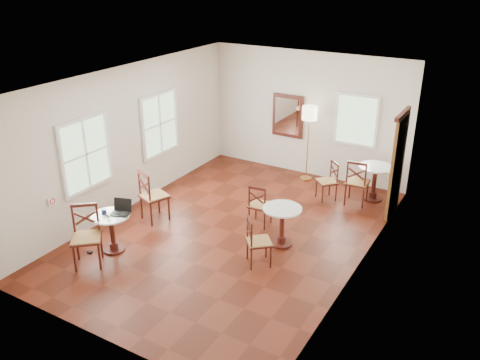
% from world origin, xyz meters
% --- Properties ---
extents(ground, '(7.00, 7.00, 0.00)m').
position_xyz_m(ground, '(0.00, 0.00, 0.00)').
color(ground, '#551B0E').
rests_on(ground, ground).
extents(room_shell, '(5.02, 7.02, 3.01)m').
position_xyz_m(room_shell, '(-0.06, 0.27, 1.89)').
color(room_shell, silver).
rests_on(room_shell, ground).
extents(cafe_table_near, '(0.69, 0.69, 0.73)m').
position_xyz_m(cafe_table_near, '(-1.52, -1.67, 0.45)').
color(cafe_table_near, '#451711').
rests_on(cafe_table_near, ground).
extents(cafe_table_mid, '(0.72, 0.72, 0.76)m').
position_xyz_m(cafe_table_mid, '(1.02, 0.07, 0.47)').
color(cafe_table_mid, '#451711').
rests_on(cafe_table_mid, ground).
extents(cafe_table_back, '(0.75, 0.75, 0.79)m').
position_xyz_m(cafe_table_back, '(1.92, 2.85, 0.49)').
color(cafe_table_back, '#451711').
rests_on(cafe_table_back, ground).
extents(chair_near_a, '(0.64, 0.64, 1.08)m').
position_xyz_m(chair_near_a, '(-1.65, -0.35, 0.54)').
color(chair_near_a, '#451711').
rests_on(chair_near_a, ground).
extents(chair_near_b, '(0.70, 0.70, 1.08)m').
position_xyz_m(chair_near_b, '(-1.59, -2.20, 0.54)').
color(chair_near_b, '#451711').
rests_on(chair_near_b, ground).
extents(chair_mid_a, '(0.44, 0.44, 0.88)m').
position_xyz_m(chair_mid_a, '(0.32, 0.53, 0.44)').
color(chair_mid_a, '#451711').
rests_on(chair_mid_a, ground).
extents(chair_mid_b, '(0.58, 0.58, 0.90)m').
position_xyz_m(chair_mid_b, '(0.95, -0.73, 0.45)').
color(chair_mid_b, '#451711').
rests_on(chair_mid_b, ground).
extents(chair_back_a, '(0.51, 0.51, 1.03)m').
position_xyz_m(chair_back_a, '(1.66, 2.44, 0.51)').
color(chair_back_a, '#451711').
rests_on(chair_back_a, ground).
extents(chair_back_b, '(0.56, 0.56, 0.86)m').
position_xyz_m(chair_back_b, '(1.03, 2.36, 0.43)').
color(chair_back_b, '#451711').
rests_on(chair_back_b, ground).
extents(floor_lamp, '(0.35, 0.35, 1.81)m').
position_xyz_m(floor_lamp, '(0.19, 3.15, 1.53)').
color(floor_lamp, '#BF8C3F').
rests_on(floor_lamp, ground).
extents(laptop, '(0.41, 0.37, 0.24)m').
position_xyz_m(laptop, '(-1.41, -1.49, 0.79)').
color(laptop, black).
rests_on(laptop, cafe_table_near).
extents(mouse, '(0.09, 0.06, 0.03)m').
position_xyz_m(mouse, '(-1.52, -1.73, 0.74)').
color(mouse, black).
rests_on(mouse, cafe_table_near).
extents(navy_mug, '(0.12, 0.08, 0.09)m').
position_xyz_m(navy_mug, '(-1.64, -1.70, 0.77)').
color(navy_mug, '#101737').
rests_on(navy_mug, cafe_table_near).
extents(water_glass, '(0.06, 0.06, 0.09)m').
position_xyz_m(water_glass, '(-1.39, -1.83, 0.77)').
color(water_glass, white).
rests_on(water_glass, cafe_table_near).
extents(power_adapter, '(0.09, 0.05, 0.04)m').
position_xyz_m(power_adapter, '(-1.84, -1.97, 0.02)').
color(power_adapter, black).
rests_on(power_adapter, ground).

